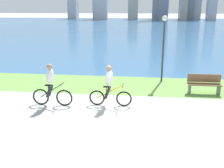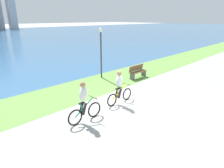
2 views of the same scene
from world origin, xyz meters
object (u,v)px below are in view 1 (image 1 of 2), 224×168
(lamppost_tall, at_px, (164,38))
(bench_near_path, at_px, (204,84))
(cyclist_trailing, at_px, (51,85))
(cyclist_lead, at_px, (109,86))

(lamppost_tall, bearing_deg, bench_near_path, -45.69)
(cyclist_trailing, xyz_separation_m, lamppost_tall, (4.65, 4.14, 1.45))
(cyclist_lead, height_order, bench_near_path, cyclist_lead)
(cyclist_trailing, height_order, bench_near_path, cyclist_trailing)
(cyclist_lead, height_order, lamppost_tall, lamppost_tall)
(cyclist_lead, bearing_deg, bench_near_path, 26.64)
(cyclist_lead, relative_size, lamppost_tall, 0.50)
(cyclist_trailing, distance_m, bench_near_path, 6.86)
(bench_near_path, bearing_deg, lamppost_tall, 134.31)
(bench_near_path, height_order, lamppost_tall, lamppost_tall)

